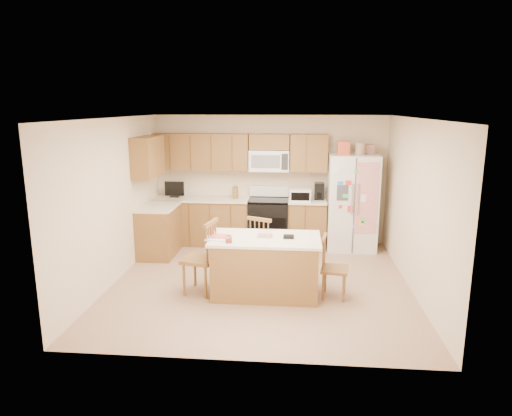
# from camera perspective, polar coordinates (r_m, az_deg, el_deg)

# --- Properties ---
(ground) EXTENTS (4.50, 4.50, 0.00)m
(ground) POSITION_cam_1_polar(r_m,az_deg,el_deg) (7.17, 0.59, -9.23)
(ground) COLOR tan
(ground) RESTS_ON ground
(room_shell) EXTENTS (4.60, 4.60, 2.52)m
(room_shell) POSITION_cam_1_polar(r_m,az_deg,el_deg) (6.76, 0.62, 2.17)
(room_shell) COLOR beige
(room_shell) RESTS_ON ground
(cabinetry) EXTENTS (3.36, 1.56, 2.15)m
(cabinetry) POSITION_cam_1_polar(r_m,az_deg,el_deg) (8.73, -4.91, 1.01)
(cabinetry) COLOR brown
(cabinetry) RESTS_ON ground
(stove) EXTENTS (0.76, 0.65, 1.13)m
(stove) POSITION_cam_1_polar(r_m,az_deg,el_deg) (8.86, 1.58, -1.70)
(stove) COLOR black
(stove) RESTS_ON ground
(refrigerator) EXTENTS (0.90, 0.79, 2.04)m
(refrigerator) POSITION_cam_1_polar(r_m,az_deg,el_deg) (8.74, 11.90, 0.84)
(refrigerator) COLOR white
(refrigerator) RESTS_ON ground
(island) EXTENTS (1.60, 0.91, 0.94)m
(island) POSITION_cam_1_polar(r_m,az_deg,el_deg) (6.60, 1.16, -7.19)
(island) COLOR brown
(island) RESTS_ON ground
(windsor_chair_left) EXTENTS (0.53, 0.55, 1.09)m
(windsor_chair_left) POSITION_cam_1_polar(r_m,az_deg,el_deg) (6.66, -6.83, -6.32)
(windsor_chair_left) COLOR brown
(windsor_chair_left) RESTS_ON ground
(windsor_chair_back) EXTENTS (0.57, 0.55, 1.01)m
(windsor_chair_back) POSITION_cam_1_polar(r_m,az_deg,el_deg) (7.20, 0.97, -5.08)
(windsor_chair_back) COLOR brown
(windsor_chair_back) RESTS_ON ground
(windsor_chair_right) EXTENTS (0.42, 0.44, 0.90)m
(windsor_chair_right) POSITION_cam_1_polar(r_m,az_deg,el_deg) (6.59, 9.60, -7.46)
(windsor_chair_right) COLOR brown
(windsor_chair_right) RESTS_ON ground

